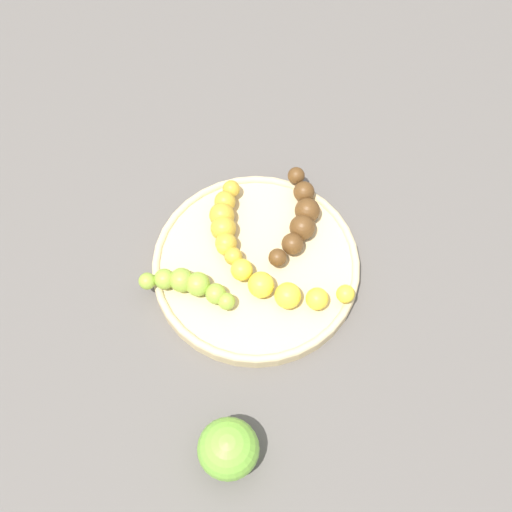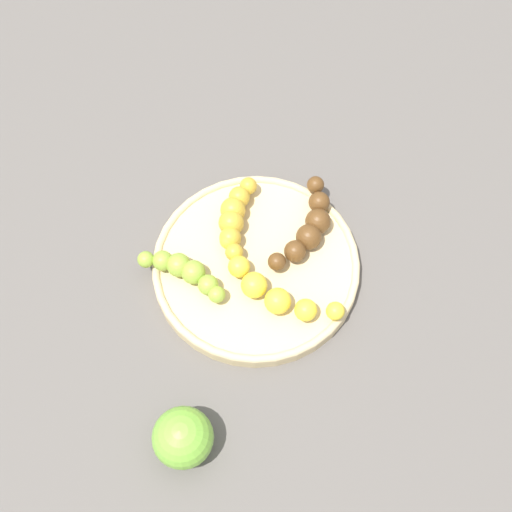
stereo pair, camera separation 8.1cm
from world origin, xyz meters
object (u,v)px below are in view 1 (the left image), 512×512
at_px(banana_spotted, 225,222).
at_px(apple_green, 228,449).
at_px(banana_yellow, 277,284).
at_px(fruit_bowl, 256,265).
at_px(banana_overripe, 299,218).
at_px(banana_green, 189,285).

distance_m(banana_spotted, apple_green, 0.28).
bearing_deg(banana_spotted, apple_green, 89.43).
xyz_separation_m(banana_yellow, banana_spotted, (-0.02, -0.11, 0.00)).
height_order(fruit_bowl, banana_overripe, banana_overripe).
height_order(fruit_bowl, banana_yellow, banana_yellow).
bearing_deg(fruit_bowl, banana_overripe, -179.83).
height_order(fruit_bowl, apple_green, apple_green).
relative_size(fruit_bowl, banana_green, 2.40).
bearing_deg(fruit_bowl, banana_spotted, -96.98).
xyz_separation_m(banana_green, apple_green, (0.10, 0.17, -0.00)).
relative_size(banana_green, banana_spotted, 1.14).
distance_m(banana_overripe, banana_spotted, 0.10).
distance_m(banana_green, banana_overripe, 0.17).
relative_size(banana_yellow, banana_overripe, 1.35).
relative_size(fruit_bowl, banana_spotted, 2.75).
relative_size(fruit_bowl, banana_yellow, 1.52).
relative_size(fruit_bowl, banana_overripe, 2.05).
distance_m(banana_green, banana_spotted, 0.10).
bearing_deg(banana_spotted, banana_yellow, 124.26).
xyz_separation_m(banana_overripe, apple_green, (0.27, 0.14, -0.00)).
height_order(fruit_bowl, banana_spotted, banana_spotted).
height_order(banana_green, banana_overripe, banana_overripe).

